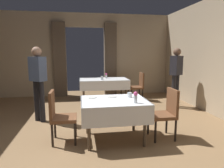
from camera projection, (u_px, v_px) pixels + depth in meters
name	position (u px, v px, depth m)	size (l,w,h in m)	color
ground	(94.00, 143.00, 3.52)	(10.08, 10.08, 0.00)	olive
wall_back	(85.00, 54.00, 7.36)	(6.40, 0.27, 3.00)	tan
dining_table_mid	(114.00, 106.00, 3.59)	(1.18, 0.94, 0.75)	#4C3D2D
dining_table_far	(104.00, 82.00, 6.46)	(1.55, 0.94, 0.75)	#4C3D2D
chair_mid_right	(166.00, 111.00, 3.70)	(0.44, 0.44, 0.93)	black
chair_mid_left	(59.00, 114.00, 3.51)	(0.45, 0.44, 0.93)	black
chair_far_right	(138.00, 85.00, 6.67)	(0.44, 0.44, 0.93)	black
flower_vase_mid	(136.00, 97.00, 3.34)	(0.07, 0.07, 0.20)	silver
plate_mid_b	(92.00, 97.00, 3.75)	(0.18, 0.18, 0.01)	white
plate_mid_c	(112.00, 97.00, 3.81)	(0.19, 0.19, 0.01)	white
glass_mid_d	(130.00, 95.00, 3.78)	(0.08, 0.08, 0.09)	silver
flower_vase_far	(106.00, 75.00, 6.56)	(0.07, 0.07, 0.17)	silver
glass_far_b	(102.00, 78.00, 6.21)	(0.07, 0.07, 0.12)	silver
person_waiter_by_doorway	(38.00, 78.00, 4.53)	(0.42, 0.40, 1.72)	black
person_diner_standing_aside	(176.00, 72.00, 5.75)	(0.42, 0.38, 1.72)	black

